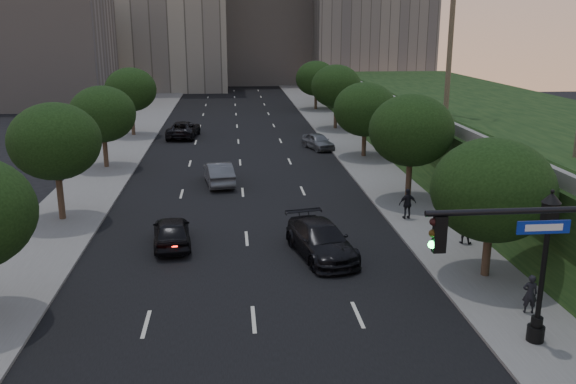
{
  "coord_description": "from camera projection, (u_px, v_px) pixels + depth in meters",
  "views": [
    {
      "loc": [
        -0.67,
        -15.92,
        10.83
      ],
      "look_at": [
        1.78,
        9.99,
        3.6
      ],
      "focal_mm": 38.0,
      "sensor_mm": 36.0,
      "label": 1
    }
  ],
  "objects": [
    {
      "name": "pedestrian_b",
      "position": [
        465.0,
        228.0,
        30.48
      ],
      "size": [
        0.94,
        0.87,
        1.55
      ],
      "primitive_type": "imported",
      "rotation": [
        0.0,
        0.0,
        2.66
      ],
      "color": "black",
      "rests_on": "sidewalk_right"
    },
    {
      "name": "parapet_wall",
      "position": [
        422.0,
        114.0,
        45.15
      ],
      "size": [
        0.35,
        90.0,
        0.7
      ],
      "primitive_type": "cube",
      "color": "slate",
      "rests_on": "embankment"
    },
    {
      "name": "pedestrian_c",
      "position": [
        408.0,
        204.0,
        34.26
      ],
      "size": [
        1.07,
        0.55,
        1.74
      ],
      "primitive_type": "imported",
      "rotation": [
        0.0,
        0.0,
        3.27
      ],
      "color": "black",
      "rests_on": "sidewalk_right"
    },
    {
      "name": "office_block_mid",
      "position": [
        264.0,
        11.0,
        113.13
      ],
      "size": [
        22.0,
        18.0,
        26.0
      ],
      "primitive_type": "cube",
      "color": "gray",
      "rests_on": "ground"
    },
    {
      "name": "embankment",
      "position": [
        529.0,
        143.0,
        46.55
      ],
      "size": [
        18.0,
        90.0,
        4.0
      ],
      "primitive_type": "cube",
      "color": "black",
      "rests_on": "ground"
    },
    {
      "name": "tree_left_d",
      "position": [
        131.0,
        90.0,
        59.23
      ],
      "size": [
        5.0,
        5.0,
        6.71
      ],
      "color": "#38281C",
      "rests_on": "ground"
    },
    {
      "name": "pedestrian_a",
      "position": [
        530.0,
        294.0,
        23.1
      ],
      "size": [
        0.62,
        0.47,
        1.54
      ],
      "primitive_type": "imported",
      "rotation": [
        0.0,
        0.0,
        2.95
      ],
      "color": "black",
      "rests_on": "sidewalk_right"
    },
    {
      "name": "sedan_far_left",
      "position": [
        184.0,
        129.0,
        59.5
      ],
      "size": [
        3.25,
        6.04,
        1.61
      ],
      "primitive_type": "imported",
      "rotation": [
        0.0,
        0.0,
        3.04
      ],
      "color": "black",
      "rests_on": "ground"
    },
    {
      "name": "office_block_filler",
      "position": [
        38.0,
        53.0,
        81.13
      ],
      "size": [
        18.0,
        16.0,
        14.0
      ],
      "primitive_type": "cube",
      "color": "gray",
      "rests_on": "ground"
    },
    {
      "name": "sedan_near_left",
      "position": [
        172.0,
        231.0,
        30.5
      ],
      "size": [
        2.28,
        4.66,
        1.53
      ],
      "primitive_type": "imported",
      "rotation": [
        0.0,
        0.0,
        3.25
      ],
      "color": "black",
      "rests_on": "ground"
    },
    {
      "name": "tree_left_b",
      "position": [
        55.0,
        141.0,
        33.33
      ],
      "size": [
        5.0,
        5.0,
        6.71
      ],
      "color": "#38281C",
      "rests_on": "ground"
    },
    {
      "name": "sidewalk_right",
      "position": [
        371.0,
        165.0,
        47.92
      ],
      "size": [
        4.5,
        140.0,
        0.15
      ],
      "primitive_type": "cube",
      "color": "slate",
      "rests_on": "ground"
    },
    {
      "name": "sedan_near_right",
      "position": [
        321.0,
        240.0,
        29.12
      ],
      "size": [
        3.4,
        5.96,
        1.63
      ],
      "primitive_type": "imported",
      "rotation": [
        0.0,
        0.0,
        0.21
      ],
      "color": "black",
      "rests_on": "ground"
    },
    {
      "name": "sedan_mid_left",
      "position": [
        219.0,
        173.0,
        42.13
      ],
      "size": [
        2.39,
        5.05,
        1.6
      ],
      "primitive_type": "imported",
      "rotation": [
        0.0,
        0.0,
        3.29
      ],
      "color": "#4E5156",
      "rests_on": "ground"
    },
    {
      "name": "tree_right_c",
      "position": [
        365.0,
        109.0,
        49.74
      ],
      "size": [
        5.2,
        5.2,
        6.24
      ],
      "color": "#38281C",
      "rests_on": "ground"
    },
    {
      "name": "sedan_far_right",
      "position": [
        318.0,
        141.0,
        54.02
      ],
      "size": [
        2.87,
        4.47,
        1.41
      ],
      "primitive_type": "imported",
      "rotation": [
        0.0,
        0.0,
        0.31
      ],
      "color": "slate",
      "rests_on": "ground"
    },
    {
      "name": "road_surface",
      "position": [
        241.0,
        168.0,
        47.0
      ],
      "size": [
        16.0,
        140.0,
        0.02
      ],
      "primitive_type": "cube",
      "color": "black",
      "rests_on": "ground"
    },
    {
      "name": "tree_left_c",
      "position": [
        102.0,
        114.0,
        45.9
      ],
      "size": [
        5.0,
        5.0,
        6.34
      ],
      "color": "#38281C",
      "rests_on": "ground"
    },
    {
      "name": "tree_right_e",
      "position": [
        316.0,
        78.0,
        77.56
      ],
      "size": [
        5.2,
        5.2,
        6.24
      ],
      "color": "#38281C",
      "rests_on": "ground"
    },
    {
      "name": "tree_right_a",
      "position": [
        493.0,
        190.0,
        25.76
      ],
      "size": [
        5.2,
        5.2,
        6.24
      ],
      "color": "#38281C",
      "rests_on": "ground"
    },
    {
      "name": "sidewalk_left",
      "position": [
        105.0,
        170.0,
        46.05
      ],
      "size": [
        4.5,
        140.0,
        0.15
      ],
      "primitive_type": "cube",
      "color": "slate",
      "rests_on": "ground"
    },
    {
      "name": "tree_right_b",
      "position": [
        411.0,
        130.0,
        37.14
      ],
      "size": [
        5.2,
        5.2,
        6.74
      ],
      "color": "#38281C",
      "rests_on": "ground"
    },
    {
      "name": "street_lamp",
      "position": [
        543.0,
        274.0,
        20.58
      ],
      "size": [
        0.64,
        0.64,
        5.62
      ],
      "color": "black",
      "rests_on": "ground"
    },
    {
      "name": "tree_right_d",
      "position": [
        336.0,
        86.0,
        63.04
      ],
      "size": [
        5.2,
        5.2,
        6.74
      ],
      "color": "#38281C",
      "rests_on": "ground"
    }
  ]
}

